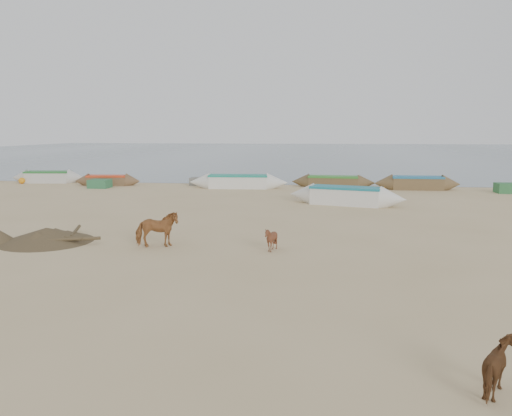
% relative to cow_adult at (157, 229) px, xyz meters
% --- Properties ---
extents(ground, '(140.00, 140.00, 0.00)m').
position_rel_cow_adult_xyz_m(ground, '(3.12, -1.06, -0.63)').
color(ground, tan).
rests_on(ground, ground).
extents(sea, '(160.00, 160.00, 0.00)m').
position_rel_cow_adult_xyz_m(sea, '(3.12, 80.94, -0.63)').
color(sea, slate).
rests_on(sea, ground).
extents(cow_adult, '(1.63, 1.06, 1.27)m').
position_rel_cow_adult_xyz_m(cow_adult, '(0.00, 0.00, 0.00)').
color(cow_adult, '#996032').
rests_on(cow_adult, ground).
extents(calf_front, '(1.01, 0.98, 0.84)m').
position_rel_cow_adult_xyz_m(calf_front, '(4.03, -0.10, -0.21)').
color(calf_front, '#5B2F1C').
rests_on(calf_front, ground).
extents(calf_right, '(0.79, 0.91, 0.88)m').
position_rel_cow_adult_xyz_m(calf_right, '(8.49, -8.93, -0.19)').
color(calf_right, brown).
rests_on(calf_right, ground).
extents(near_canoe, '(6.61, 3.05, 1.01)m').
position_rel_cow_adult_xyz_m(near_canoe, '(7.06, 11.10, -0.13)').
color(near_canoe, silver).
rests_on(near_canoe, ground).
extents(debris_pile, '(4.29, 4.29, 0.52)m').
position_rel_cow_adult_xyz_m(debris_pile, '(-4.32, 0.32, -0.37)').
color(debris_pile, brown).
rests_on(debris_pile, ground).
extents(waterline_canoes, '(57.05, 3.75, 0.96)m').
position_rel_cow_adult_xyz_m(waterline_canoes, '(2.64, 19.55, -0.20)').
color(waterline_canoes, brown).
rests_on(waterline_canoes, ground).
extents(beach_clutter, '(44.01, 4.32, 0.64)m').
position_rel_cow_adult_xyz_m(beach_clutter, '(7.75, 18.46, -0.34)').
color(beach_clutter, '#2F6942').
rests_on(beach_clutter, ground).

